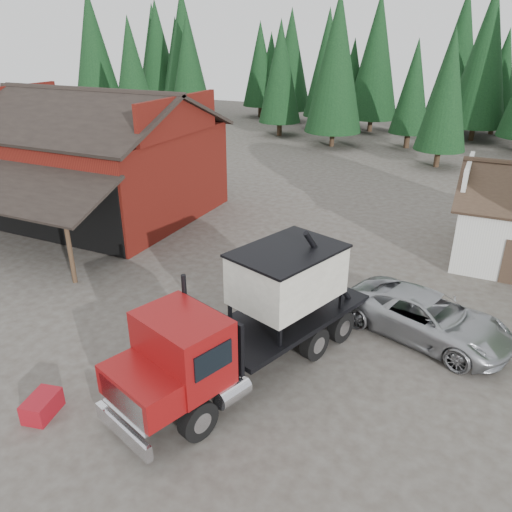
% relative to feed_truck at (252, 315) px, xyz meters
% --- Properties ---
extents(ground, '(120.00, 120.00, 0.00)m').
position_rel_feed_truck_xyz_m(ground, '(-4.02, 0.08, -2.00)').
color(ground, '#413A33').
rests_on(ground, ground).
extents(red_barn, '(12.80, 13.63, 7.18)m').
position_rel_feed_truck_xyz_m(red_barn, '(-15.02, 9.98, 0.69)').
color(red_barn, '#601810').
rests_on(red_barn, ground).
extents(conifer_backdrop, '(76.00, 16.00, 16.00)m').
position_rel_feed_truck_xyz_m(conifer_backdrop, '(-4.02, 42.08, -2.00)').
color(conifer_backdrop, black).
rests_on(conifer_backdrop, ground).
extents(near_pine_a, '(4.40, 4.40, 11.40)m').
position_rel_feed_truck_xyz_m(near_pine_a, '(-26.02, 28.08, 4.39)').
color(near_pine_a, '#382619').
rests_on(near_pine_a, ground).
extents(near_pine_b, '(3.96, 3.96, 10.40)m').
position_rel_feed_truck_xyz_m(near_pine_b, '(1.98, 30.08, 3.89)').
color(near_pine_b, '#382619').
rests_on(near_pine_b, ground).
extents(near_pine_d, '(5.28, 5.28, 13.40)m').
position_rel_feed_truck_xyz_m(near_pine_d, '(-8.02, 34.08, 5.40)').
color(near_pine_d, '#382619').
rests_on(near_pine_d, ground).
extents(feed_truck, '(5.46, 9.77, 4.28)m').
position_rel_feed_truck_xyz_m(feed_truck, '(0.00, 0.00, 0.00)').
color(feed_truck, black).
rests_on(feed_truck, ground).
extents(silver_car, '(6.41, 4.38, 1.63)m').
position_rel_feed_truck_xyz_m(silver_car, '(4.77, 4.27, -1.18)').
color(silver_car, '#A5A8AD').
rests_on(silver_car, ground).
extents(equip_box, '(0.92, 1.22, 0.60)m').
position_rel_feed_truck_xyz_m(equip_box, '(-4.46, -4.48, -1.70)').
color(equip_box, maroon).
rests_on(equip_box, ground).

